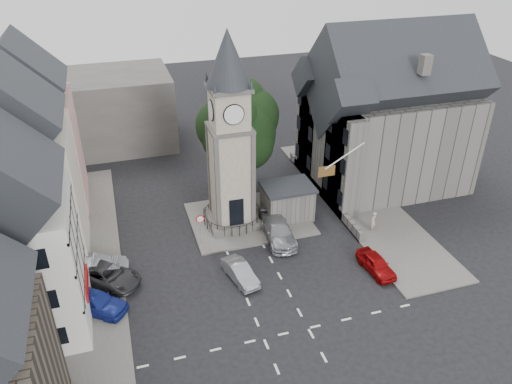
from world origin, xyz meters
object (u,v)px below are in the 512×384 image
object	(u,v)px
pedestrian	(373,222)
car_west_blue	(94,302)
car_east_red	(376,264)
stone_shelter	(287,201)
clock_tower	(230,135)

from	to	relation	value
pedestrian	car_west_blue	bearing A→B (deg)	-29.90
car_west_blue	car_east_red	world-z (taller)	car_west_blue
car_west_blue	pedestrian	size ratio (longest dim) A/B	2.50
car_east_red	pedestrian	world-z (taller)	pedestrian
pedestrian	stone_shelter	bearing A→B (deg)	-72.69
clock_tower	pedestrian	bearing A→B (deg)	-23.45
car_west_blue	car_east_red	xyz separation A→B (m)	(20.00, -1.73, -0.13)
clock_tower	stone_shelter	size ratio (longest dim) A/B	3.78
car_east_red	pedestrian	distance (m)	5.36
clock_tower	car_west_blue	bearing A→B (deg)	-145.88
stone_shelter	car_east_red	bearing A→B (deg)	-67.72
clock_tower	car_west_blue	distance (m)	15.71
stone_shelter	car_west_blue	bearing A→B (deg)	-155.88
stone_shelter	car_east_red	world-z (taller)	stone_shelter
clock_tower	car_east_red	distance (m)	14.79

